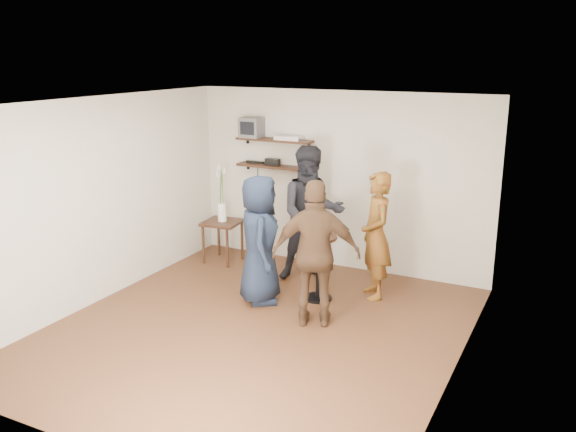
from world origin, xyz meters
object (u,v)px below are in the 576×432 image
Objects in this scene: dvd_deck at (289,138)px; radio at (273,162)px; side_table at (222,228)px; person_plaid at (376,236)px; person_dark at (312,214)px; person_brown at (316,254)px; person_navy at (260,240)px; crt_monitor at (252,127)px; drinks_table at (318,259)px.

radio is (-0.28, 0.00, -0.38)m from dvd_deck.
person_plaid is at bearing -6.35° from side_table.
person_dark reaches higher than person_brown.
person_dark is at bearing -85.09° from person_brown.
person_plaid is at bearing -87.92° from person_navy.
crt_monitor is 0.18× the size of person_brown.
person_brown reaches higher than radio.
radio is (0.35, 0.00, -0.50)m from crt_monitor.
person_plaid is 0.96× the size of person_brown.
person_navy is at bearing -149.72° from drinks_table.
drinks_table is at bearing -20.33° from side_table.
person_navy reaches higher than drinks_table.
person_navy is at bearing -40.70° from person_brown.
dvd_deck is 0.46× the size of drinks_table.
person_navy is (-0.65, -0.38, 0.27)m from drinks_table.
person_plaid reaches higher than radio.
dvd_deck reaches higher than person_dark.
person_brown is (2.18, -1.40, 0.34)m from side_table.
person_navy is at bearing -92.08° from person_plaid.
drinks_table reaches higher than side_table.
person_dark is (1.51, -0.07, 0.41)m from side_table.
dvd_deck is 1.70m from side_table.
crt_monitor is 1.45× the size of radio.
person_dark reaches higher than radio.
dvd_deck is 1.94m from person_navy.
person_dark is 1.15× the size of person_navy.
side_table is 2.62m from person_brown.
radio is 2.55m from person_brown.
person_plaid is at bearing -43.54° from person_dark.
drinks_table is (1.91, -0.71, 0.02)m from side_table.
person_dark is at bearing -136.46° from person_plaid.
crt_monitor is 0.64m from dvd_deck.
person_brown is at bearing -44.65° from crt_monitor.
dvd_deck is 0.23× the size of person_brown.
radio reaches higher than side_table.
crt_monitor is at bearing 124.38° from person_dark.
radio is 2.02m from drinks_table.
side_table is 0.37× the size of person_brown.
person_plaid is at bearing 34.43° from drinks_table.
dvd_deck is 2.52m from person_brown.
person_navy is 0.95× the size of person_brown.
crt_monitor is 1.74m from person_dark.
drinks_table is 0.52× the size of person_navy.
side_table is at bearing 159.67° from drinks_table.
crt_monitor is at bearing 1.95° from person_navy.
side_table is (-0.61, -0.50, -0.98)m from radio.
radio is at bearing 116.76° from person_dark.
drinks_table is at bearing -90.00° from person_dark.
crt_monitor reaches higher than dvd_deck.
radio is at bearing 180.00° from dvd_deck.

